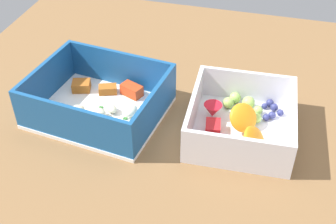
% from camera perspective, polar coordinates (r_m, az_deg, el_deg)
% --- Properties ---
extents(table_surface, '(0.80, 0.80, 0.02)m').
position_cam_1_polar(table_surface, '(0.66, 0.77, -2.51)').
color(table_surface, brown).
rests_on(table_surface, ground).
extents(pasta_container, '(0.21, 0.18, 0.07)m').
position_cam_1_polar(pasta_container, '(0.67, -8.86, 1.24)').
color(pasta_container, white).
rests_on(pasta_container, table_surface).
extents(fruit_bowl, '(0.15, 0.16, 0.06)m').
position_cam_1_polar(fruit_bowl, '(0.64, 9.30, -1.31)').
color(fruit_bowl, white).
rests_on(fruit_bowl, table_surface).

